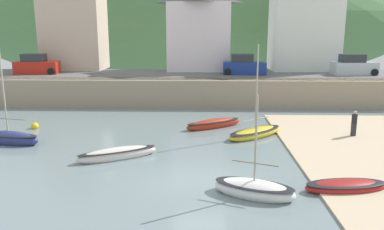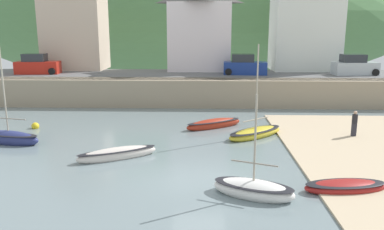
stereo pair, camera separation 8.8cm
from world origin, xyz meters
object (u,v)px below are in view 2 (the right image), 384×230
sailboat_tall_mast (117,154)px  person_near_water (355,122)px  parked_car_near_slipway (37,65)px  mooring_buoy (35,126)px  sailboat_blue_trim (255,133)px  fishing_boat_green (253,189)px  sailboat_far_left (214,124)px  waterfront_building_right (306,15)px  rowboat_small_beached (345,187)px  parked_car_end_of_row (354,66)px  dinghy_open_wooden (9,138)px  waterfront_building_centre (199,28)px  church_with_spire (326,4)px  waterfront_building_left (74,17)px  parked_car_by_wall (245,66)px

sailboat_tall_mast → person_near_water: (14.08, 4.50, 0.74)m
parked_car_near_slipway → mooring_buoy: 13.23m
sailboat_blue_trim → fishing_boat_green: (-1.24, -9.02, 0.03)m
sailboat_far_left → waterfront_building_right: bearing=26.8°
fishing_boat_green → person_near_water: (7.43, 8.98, 0.70)m
rowboat_small_beached → parked_car_near_slipway: size_ratio=0.87×
person_near_water → waterfront_building_right: bearing=86.6°
parked_car_near_slipway → parked_car_end_of_row: size_ratio=1.00×
sailboat_far_left → parked_car_near_slipway: bearing=115.1°
parked_car_near_slipway → person_near_water: 29.29m
waterfront_building_right → person_near_water: bearing=-93.4°
rowboat_small_beached → sailboat_tall_mast: sailboat_tall_mast is taller
dinghy_open_wooden → waterfront_building_centre: bearing=73.6°
church_with_spire → dinghy_open_wooden: 36.22m
sailboat_far_left → parked_car_near_slipway: 20.71m
waterfront_building_left → sailboat_tall_mast: 25.62m
sailboat_tall_mast → mooring_buoy: bearing=111.4°
waterfront_building_centre → mooring_buoy: waterfront_building_centre is taller
waterfront_building_left → waterfront_building_centre: (13.36, 0.00, -1.20)m
waterfront_building_left → sailboat_tall_mast: (9.30, -22.59, -7.70)m
parked_car_end_of_row → church_with_spire: bearing=89.9°
church_with_spire → dinghy_open_wooden: bearing=-136.8°
waterfront_building_left → mooring_buoy: waterfront_building_left is taller
waterfront_building_centre → dinghy_open_wooden: 23.81m
waterfront_building_right → waterfront_building_left: bearing=180.0°
dinghy_open_wooden → sailboat_far_left: 13.10m
sailboat_tall_mast → parked_car_near_slipway: (-11.77, 18.09, 2.96)m
sailboat_blue_trim → person_near_water: bearing=-40.0°
waterfront_building_left → rowboat_small_beached: size_ratio=2.96×
waterfront_building_right → sailboat_blue_trim: waterfront_building_right is taller
waterfront_building_centre → waterfront_building_right: (11.11, 0.00, 1.39)m
mooring_buoy → dinghy_open_wooden: bearing=-91.2°
rowboat_small_beached → parked_car_by_wall: parked_car_by_wall is taller
parked_car_by_wall → mooring_buoy: size_ratio=8.14×
sailboat_blue_trim → fishing_boat_green: size_ratio=1.35×
waterfront_building_centre → dinghy_open_wooden: (-11.20, -20.01, -6.41)m
dinghy_open_wooden → parked_car_near_slipway: dinghy_open_wooden is taller
sailboat_tall_mast → waterfront_building_left: bearing=84.6°
waterfront_building_right → sailboat_far_left: (-9.88, -15.87, -7.89)m
dinghy_open_wooden → parked_car_end_of_row: dinghy_open_wooden is taller
rowboat_small_beached → parked_car_near_slipway: 31.53m
sailboat_tall_mast → person_near_water: person_near_water is taller
church_with_spire → sailboat_blue_trim: (-10.50, -22.06, -9.22)m
waterfront_building_right → rowboat_small_beached: size_ratio=3.07×
waterfront_building_left → mooring_buoy: (2.23, -16.48, -7.79)m
rowboat_small_beached → sailboat_tall_mast: 11.30m
waterfront_building_left → waterfront_building_centre: 13.42m
sailboat_far_left → dinghy_open_wooden: bearing=167.2°
waterfront_building_right → fishing_boat_green: size_ratio=2.54×
sailboat_far_left → parked_car_end_of_row: (13.67, 11.37, 2.95)m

